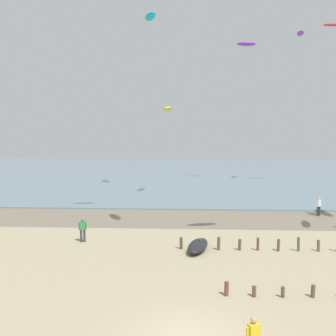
# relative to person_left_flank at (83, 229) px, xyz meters

# --- Properties ---
(wet_sand_strip) EXTENTS (120.00, 7.55, 0.01)m
(wet_sand_strip) POSITION_rel_person_left_flank_xyz_m (7.34, 7.70, -0.91)
(wet_sand_strip) COLOR #7A6D59
(wet_sand_strip) RESTS_ON ground
(sea) EXTENTS (160.00, 70.00, 0.10)m
(sea) POSITION_rel_person_left_flank_xyz_m (7.34, 46.48, -0.87)
(sea) COLOR slate
(sea) RESTS_ON ground
(groyne_mid) EXTENTS (14.11, 0.36, 0.95)m
(groyne_mid) POSITION_rel_person_left_flank_xyz_m (13.85, -1.36, -0.51)
(groyne_mid) COLOR brown
(groyne_mid) RESTS_ON ground
(person_left_flank) EXTENTS (0.56, 0.29, 1.71)m
(person_left_flank) POSITION_rel_person_left_flank_xyz_m (0.00, 0.00, 0.00)
(person_left_flank) COLOR #383842
(person_left_flank) RESTS_ON ground
(person_right_flank) EXTENTS (0.52, 0.36, 1.71)m
(person_right_flank) POSITION_rel_person_left_flank_xyz_m (19.27, 9.39, 0.00)
(person_right_flank) COLOR #383842
(person_right_flank) RESTS_ON ground
(grounded_kite) EXTENTS (1.84, 3.32, 0.63)m
(grounded_kite) POSITION_rel_person_left_flank_xyz_m (7.97, -1.60, -0.60)
(grounded_kite) COLOR black
(grounded_kite) RESTS_ON ground
(kite_aloft_0) EXTENTS (1.35, 2.90, 0.70)m
(kite_aloft_0) POSITION_rel_person_left_flank_xyz_m (4.93, 19.62, 9.44)
(kite_aloft_0) COLOR yellow
(kite_aloft_5) EXTENTS (2.15, 3.57, 0.70)m
(kite_aloft_5) POSITION_rel_person_left_flank_xyz_m (2.59, 23.07, 20.96)
(kite_aloft_5) COLOR #19B2B7
(kite_aloft_6) EXTENTS (1.51, 2.89, 0.49)m
(kite_aloft_6) POSITION_rel_person_left_flank_xyz_m (22.86, 29.93, 20.38)
(kite_aloft_6) COLOR purple
(kite_aloft_8) EXTENTS (2.79, 1.11, 0.56)m
(kite_aloft_8) POSITION_rel_person_left_flank_xyz_m (26.67, 28.04, 21.00)
(kite_aloft_8) COLOR red
(kite_aloft_10) EXTENTS (2.94, 1.35, 0.67)m
(kite_aloft_10) POSITION_rel_person_left_flank_xyz_m (15.77, 32.04, 19.49)
(kite_aloft_10) COLOR purple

